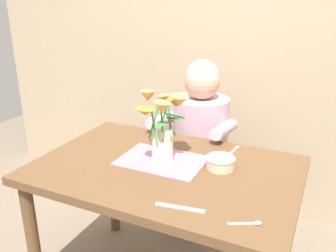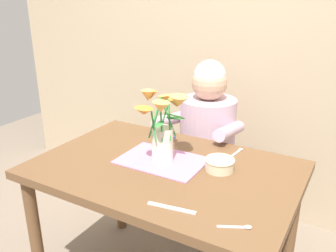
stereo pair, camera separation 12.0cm
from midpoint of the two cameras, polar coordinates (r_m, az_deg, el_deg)
The scene contains 10 objects.
wood_panel_backdrop at distance 2.47m, azimuth 13.72°, elevation 14.26°, with size 4.00×0.10×2.50m, color tan.
dining_table at distance 1.70m, azimuth 1.53°, elevation -9.40°, with size 1.20×0.80×0.74m.
seated_person at distance 2.26m, azimuth 7.70°, elevation -4.02°, with size 0.45×0.47×1.14m.
striped_placemat at distance 1.70m, azimuth 1.05°, elevation -5.57°, with size 0.40×0.28×0.01m, color #B275A3.
flower_vase at distance 1.62m, azimuth 1.27°, elevation 0.29°, with size 0.28×0.29×0.34m.
ceramic_bowl at distance 1.63m, azimuth 10.40°, elevation -6.04°, with size 0.14×0.14×0.06m.
dinner_knife at distance 1.35m, azimuth 3.18°, elevation -13.03°, with size 0.19×0.02×0.01m, color silver.
tea_cup at distance 1.90m, azimuth 1.60°, elevation -1.47°, with size 0.09×0.07×0.08m.
spoon_0 at distance 1.84m, azimuth 13.05°, elevation -3.98°, with size 0.03×0.12×0.01m.
spoon_1 at distance 1.29m, azimuth 14.22°, elevation -15.47°, with size 0.11×0.07×0.01m.
Camera 2 is at (0.75, -1.28, 1.48)m, focal length 38.03 mm.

